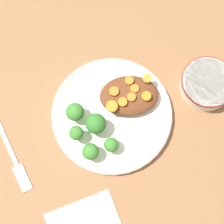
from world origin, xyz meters
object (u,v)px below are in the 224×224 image
dip_bowl (207,84)px  fork (14,158)px  plate (112,115)px  napkin (84,223)px

dip_bowl → fork: (0.46, 0.14, -0.02)m
plate → dip_bowl: dip_bowl is taller
dip_bowl → napkin: bearing=44.2°
plate → napkin: bearing=72.2°
plate → dip_bowl: 0.24m
plate → dip_bowl: (-0.23, -0.06, 0.01)m
napkin → dip_bowl: bearing=-135.8°
plate → fork: plate is taller
dip_bowl → napkin: (0.30, 0.30, -0.02)m
dip_bowl → plate: bearing=14.2°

